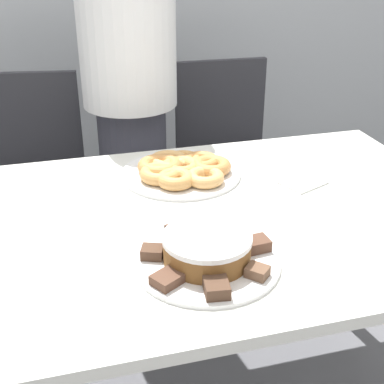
% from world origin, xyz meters
% --- Properties ---
extents(table, '(1.66, 0.95, 0.74)m').
position_xyz_m(table, '(0.00, 0.00, 0.66)').
color(table, silver).
rests_on(table, ground_plane).
extents(person_standing, '(0.35, 0.35, 1.66)m').
position_xyz_m(person_standing, '(0.03, 0.78, 0.87)').
color(person_standing, '#383842').
rests_on(person_standing, ground_plane).
extents(office_chair_left, '(0.51, 0.51, 0.92)m').
position_xyz_m(office_chair_left, '(-0.37, 0.82, 0.44)').
color(office_chair_left, black).
rests_on(office_chair_left, ground_plane).
extents(office_chair_right, '(0.45, 0.45, 0.92)m').
position_xyz_m(office_chair_right, '(0.45, 0.82, 0.44)').
color(office_chair_right, black).
rests_on(office_chair_right, ground_plane).
extents(plate_cake, '(0.33, 0.33, 0.01)m').
position_xyz_m(plate_cake, '(0.03, -0.22, 0.75)').
color(plate_cake, white).
rests_on(plate_cake, table).
extents(plate_donuts, '(0.36, 0.36, 0.01)m').
position_xyz_m(plate_donuts, '(0.10, 0.26, 0.75)').
color(plate_donuts, white).
rests_on(plate_donuts, table).
extents(frosted_cake, '(0.20, 0.20, 0.06)m').
position_xyz_m(frosted_cake, '(0.03, -0.22, 0.78)').
color(frosted_cake, brown).
rests_on(frosted_cake, plate_cake).
extents(lamington_0, '(0.06, 0.07, 0.02)m').
position_xyz_m(lamington_0, '(-0.00, -0.10, 0.76)').
color(lamington_0, '#513828').
rests_on(lamington_0, plate_cake).
extents(lamington_1, '(0.06, 0.06, 0.02)m').
position_xyz_m(lamington_1, '(-0.08, -0.18, 0.76)').
color(lamington_1, '#513828').
rests_on(lamington_1, plate_cake).
extents(lamington_2, '(0.08, 0.07, 0.02)m').
position_xyz_m(lamington_2, '(-0.07, -0.28, 0.76)').
color(lamington_2, brown).
rests_on(lamington_2, plate_cake).
extents(lamington_3, '(0.06, 0.06, 0.03)m').
position_xyz_m(lamington_3, '(0.02, -0.34, 0.76)').
color(lamington_3, '#513828').
rests_on(lamington_3, plate_cake).
extents(lamington_4, '(0.06, 0.06, 0.02)m').
position_xyz_m(lamington_4, '(0.12, -0.31, 0.76)').
color(lamington_4, brown).
rests_on(lamington_4, plate_cake).
extents(lamington_5, '(0.06, 0.05, 0.03)m').
position_xyz_m(lamington_5, '(0.16, -0.21, 0.76)').
color(lamington_5, brown).
rests_on(lamington_5, plate_cake).
extents(lamington_6, '(0.07, 0.07, 0.03)m').
position_xyz_m(lamington_6, '(0.10, -0.12, 0.76)').
color(lamington_6, brown).
rests_on(lamington_6, plate_cake).
extents(donut_0, '(0.12, 0.12, 0.04)m').
position_xyz_m(donut_0, '(0.10, 0.26, 0.77)').
color(donut_0, tan).
rests_on(donut_0, plate_donuts).
extents(donut_1, '(0.11, 0.11, 0.03)m').
position_xyz_m(donut_1, '(0.12, 0.32, 0.77)').
color(donut_1, tan).
rests_on(donut_1, plate_donuts).
extents(donut_2, '(0.12, 0.12, 0.03)m').
position_xyz_m(donut_2, '(0.07, 0.32, 0.77)').
color(donut_2, '#E5AD66').
rests_on(donut_2, plate_donuts).
extents(donut_3, '(0.13, 0.13, 0.04)m').
position_xyz_m(donut_3, '(0.03, 0.27, 0.77)').
color(donut_3, '#D18E4C').
rests_on(donut_3, plate_donuts).
extents(donut_4, '(0.12, 0.12, 0.04)m').
position_xyz_m(donut_4, '(0.02, 0.22, 0.77)').
color(donut_4, tan).
rests_on(donut_4, plate_donuts).
extents(donut_5, '(0.11, 0.11, 0.04)m').
position_xyz_m(donut_5, '(0.06, 0.17, 0.77)').
color(donut_5, tan).
rests_on(donut_5, plate_donuts).
extents(donut_6, '(0.11, 0.11, 0.04)m').
position_xyz_m(donut_6, '(0.14, 0.16, 0.77)').
color(donut_6, '#E5AD66').
rests_on(donut_6, plate_donuts).
extents(donut_7, '(0.12, 0.12, 0.04)m').
position_xyz_m(donut_7, '(0.18, 0.23, 0.77)').
color(donut_7, '#D18E4C').
rests_on(donut_7, plate_donuts).
extents(donut_8, '(0.12, 0.12, 0.03)m').
position_xyz_m(donut_8, '(0.16, 0.28, 0.77)').
color(donut_8, '#D18E4C').
rests_on(donut_8, plate_donuts).
extents(napkin, '(0.15, 0.13, 0.01)m').
position_xyz_m(napkin, '(0.42, 0.10, 0.74)').
color(napkin, white).
rests_on(napkin, table).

